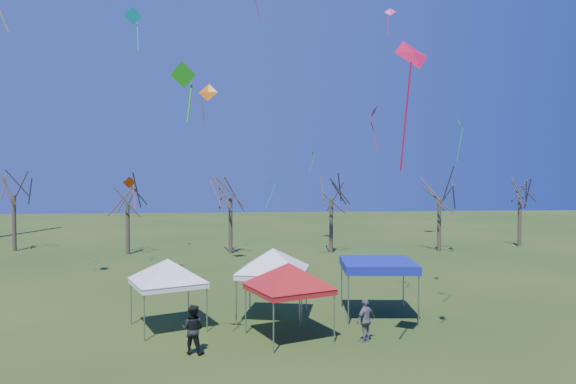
% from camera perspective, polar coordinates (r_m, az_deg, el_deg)
% --- Properties ---
extents(ground, '(140.00, 140.00, 0.00)m').
position_cam_1_polar(ground, '(19.48, -0.66, -17.74)').
color(ground, '#274014').
rests_on(ground, ground).
extents(tree_0, '(3.83, 3.83, 8.44)m').
position_cam_1_polar(tree_0, '(49.62, -28.21, 1.65)').
color(tree_0, '#3D2D21').
rests_on(tree_0, ground).
extents(tree_1, '(3.42, 3.42, 7.54)m').
position_cam_1_polar(tree_1, '(43.94, -17.43, 0.88)').
color(tree_1, '#3D2D21').
rests_on(tree_1, ground).
extents(tree_2, '(3.71, 3.71, 8.18)m').
position_cam_1_polar(tree_2, '(42.67, -6.42, 1.60)').
color(tree_2, '#3D2D21').
rests_on(tree_2, ground).
extents(tree_3, '(3.59, 3.59, 7.91)m').
position_cam_1_polar(tree_3, '(42.98, 4.84, 1.32)').
color(tree_3, '#3D2D21').
rests_on(tree_3, ground).
extents(tree_4, '(3.58, 3.58, 7.89)m').
position_cam_1_polar(tree_4, '(45.50, 16.49, 1.26)').
color(tree_4, '#3D2D21').
rests_on(tree_4, ground).
extents(tree_5, '(3.39, 3.39, 7.46)m').
position_cam_1_polar(tree_5, '(51.00, 24.39, 0.87)').
color(tree_5, '#3D2D21').
rests_on(tree_5, ground).
extents(tent_white_west, '(3.62, 3.62, 3.44)m').
position_cam_1_polar(tent_white_west, '(22.61, -13.23, -7.75)').
color(tent_white_west, gray).
rests_on(tent_white_west, ground).
extents(tent_white_mid, '(4.08, 4.08, 3.70)m').
position_cam_1_polar(tent_white_mid, '(23.53, -1.68, -6.80)').
color(tent_white_mid, gray).
rests_on(tent_white_mid, ground).
extents(tent_red, '(3.69, 3.69, 3.51)m').
position_cam_1_polar(tent_red, '(20.69, 0.09, -8.43)').
color(tent_red, gray).
rests_on(tent_red, ground).
extents(tent_blue, '(3.57, 3.57, 2.57)m').
position_cam_1_polar(tent_blue, '(24.34, 9.95, -8.01)').
color(tent_blue, gray).
rests_on(tent_blue, ground).
extents(person_grey, '(1.05, 0.93, 1.71)m').
position_cam_1_polar(person_grey, '(20.96, 8.63, -13.88)').
color(person_grey, slate).
rests_on(person_grey, ground).
extents(person_dark, '(1.03, 0.90, 1.81)m').
position_cam_1_polar(person_dark, '(19.73, -10.53, -14.76)').
color(person_dark, black).
rests_on(person_dark, ground).
extents(kite_5, '(1.59, 1.33, 4.35)m').
position_cam_1_polar(kite_5, '(17.45, 13.61, 14.56)').
color(kite_5, red).
rests_on(kite_5, ground).
extents(kite_11, '(1.39, 0.87, 2.88)m').
position_cam_1_polar(kite_11, '(35.48, -8.88, 10.87)').
color(kite_11, '#D5610B').
rests_on(kite_11, ground).
extents(kite_22, '(0.73, 0.73, 2.33)m').
position_cam_1_polar(kite_22, '(39.49, -1.92, 0.97)').
color(kite_22, '#0CB4BC').
rests_on(kite_22, ground).
extents(kite_2, '(1.40, 0.87, 3.29)m').
position_cam_1_polar(kite_2, '(42.03, -16.86, 18.19)').
color(kite_2, '#0CC1B2').
rests_on(kite_2, ground).
extents(kite_19, '(0.49, 0.71, 1.88)m').
position_cam_1_polar(kite_19, '(38.77, 2.76, 4.41)').
color(kite_19, green).
rests_on(kite_19, ground).
extents(kite_18, '(0.71, 0.54, 1.62)m').
position_cam_1_polar(kite_18, '(30.85, 11.26, 18.96)').
color(kite_18, '#EE358B').
rests_on(kite_18, ground).
extents(kite_13, '(1.03, 0.82, 2.40)m').
position_cam_1_polar(kite_13, '(38.49, -17.21, 0.98)').
color(kite_13, '#F0420C').
rests_on(kite_13, ground).
extents(kite_12, '(0.85, 1.12, 3.27)m').
position_cam_1_polar(kite_12, '(41.66, 18.59, 7.04)').
color(kite_12, green).
rests_on(kite_12, ground).
extents(kite_17, '(0.73, 0.94, 2.53)m').
position_cam_1_polar(kite_17, '(29.33, 9.48, 8.68)').
color(kite_17, red).
rests_on(kite_17, ground).
extents(kite_1, '(0.95, 0.56, 2.05)m').
position_cam_1_polar(kite_1, '(17.69, -11.52, 12.54)').
color(kite_1, '#1EA519').
rests_on(kite_1, ground).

